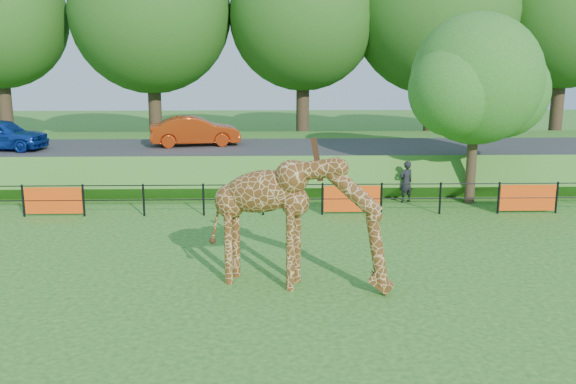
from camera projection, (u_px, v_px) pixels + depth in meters
name	position (u px, v px, depth m)	size (l,w,h in m)	color
ground	(259.00, 309.00, 13.87)	(90.00, 90.00, 0.00)	#225E17
giraffe	(299.00, 222.00, 14.87)	(4.43, 0.81, 3.16)	#5D3413
perimeter_fence	(263.00, 199.00, 21.55)	(28.07, 0.10, 1.10)	black
embankment	(265.00, 159.00, 28.84)	(40.00, 9.00, 1.30)	#225E17
road	(265.00, 148.00, 27.23)	(40.00, 5.00, 0.12)	#29292B
car_blue	(0.00, 134.00, 26.26)	(1.52, 3.78, 1.29)	#143CAA
car_red	(195.00, 131.00, 27.43)	(1.33, 3.81, 1.25)	#B5330C
visitor	(406.00, 182.00, 23.32)	(0.56, 0.37, 1.53)	black
tree_east	(479.00, 84.00, 22.51)	(5.40, 4.71, 6.76)	#301F15
bg_tree_line	(301.00, 15.00, 33.79)	(37.30, 8.80, 11.82)	#301F15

